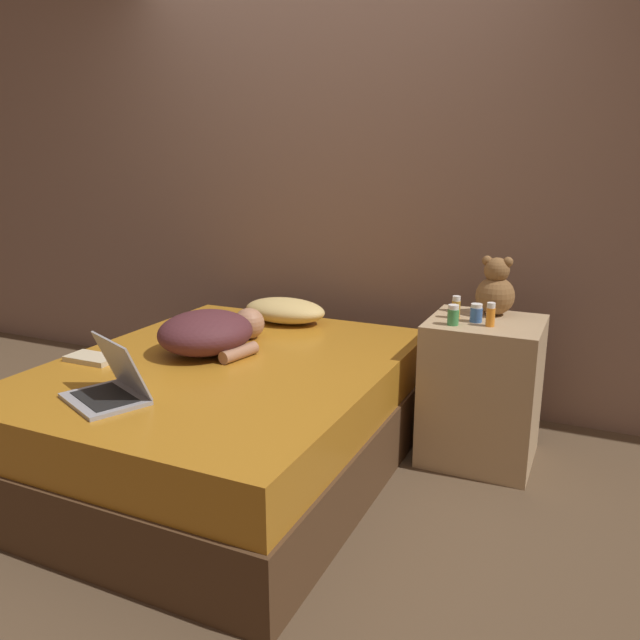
{
  "coord_description": "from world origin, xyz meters",
  "views": [
    {
      "loc": [
        1.51,
        -2.26,
        1.42
      ],
      "look_at": [
        0.37,
        0.23,
        0.7
      ],
      "focal_mm": 35.0,
      "sensor_mm": 36.0,
      "label": 1
    }
  ],
  "objects_px": {
    "bottle_blue": "(476,313)",
    "bottle_orange": "(491,315)",
    "laptop": "(111,386)",
    "book": "(92,358)",
    "bottle_green": "(453,315)",
    "bottle_amber": "(456,307)",
    "person_lying": "(210,332)",
    "teddy_bear": "(495,289)",
    "pillow": "(285,310)"
  },
  "relations": [
    {
      "from": "bottle_green",
      "to": "bottle_orange",
      "type": "relative_size",
      "value": 0.86
    },
    {
      "from": "teddy_bear",
      "to": "book",
      "type": "xyz_separation_m",
      "value": [
        -1.62,
        -0.96,
        -0.28
      ]
    },
    {
      "from": "laptop",
      "to": "book",
      "type": "height_order",
      "value": "laptop"
    },
    {
      "from": "person_lying",
      "to": "bottle_green",
      "type": "xyz_separation_m",
      "value": [
        1.07,
        0.35,
        0.12
      ]
    },
    {
      "from": "person_lying",
      "to": "bottle_green",
      "type": "height_order",
      "value": "bottle_green"
    },
    {
      "from": "bottle_amber",
      "to": "person_lying",
      "type": "bearing_deg",
      "value": -155.83
    },
    {
      "from": "book",
      "to": "laptop",
      "type": "bearing_deg",
      "value": -37.72
    },
    {
      "from": "bottle_orange",
      "to": "bottle_amber",
      "type": "bearing_deg",
      "value": 155.07
    },
    {
      "from": "book",
      "to": "bottle_orange",
      "type": "bearing_deg",
      "value": 24.31
    },
    {
      "from": "pillow",
      "to": "bottle_green",
      "type": "distance_m",
      "value": 1.05
    },
    {
      "from": "person_lying",
      "to": "bottle_amber",
      "type": "distance_m",
      "value": 1.16
    },
    {
      "from": "pillow",
      "to": "bottle_amber",
      "type": "relative_size",
      "value": 4.48
    },
    {
      "from": "teddy_bear",
      "to": "bottle_green",
      "type": "distance_m",
      "value": 0.31
    },
    {
      "from": "teddy_bear",
      "to": "bottle_orange",
      "type": "height_order",
      "value": "teddy_bear"
    },
    {
      "from": "bottle_blue",
      "to": "book",
      "type": "distance_m",
      "value": 1.76
    },
    {
      "from": "person_lying",
      "to": "book",
      "type": "distance_m",
      "value": 0.54
    },
    {
      "from": "book",
      "to": "bottle_amber",
      "type": "bearing_deg",
      "value": 29.23
    },
    {
      "from": "pillow",
      "to": "book",
      "type": "relative_size",
      "value": 2.04
    },
    {
      "from": "bottle_blue",
      "to": "bottle_orange",
      "type": "bearing_deg",
      "value": -34.3
    },
    {
      "from": "bottle_blue",
      "to": "bottle_green",
      "type": "distance_m",
      "value": 0.13
    },
    {
      "from": "pillow",
      "to": "bottle_orange",
      "type": "distance_m",
      "value": 1.19
    },
    {
      "from": "bottle_green",
      "to": "bottle_amber",
      "type": "distance_m",
      "value": 0.13
    },
    {
      "from": "teddy_bear",
      "to": "book",
      "type": "bearing_deg",
      "value": -149.17
    },
    {
      "from": "bottle_amber",
      "to": "book",
      "type": "height_order",
      "value": "bottle_amber"
    },
    {
      "from": "person_lying",
      "to": "bottle_orange",
      "type": "bearing_deg",
      "value": 29.51
    },
    {
      "from": "teddy_bear",
      "to": "bottle_amber",
      "type": "bearing_deg",
      "value": -136.2
    },
    {
      "from": "bottle_blue",
      "to": "bottle_orange",
      "type": "relative_size",
      "value": 0.79
    },
    {
      "from": "laptop",
      "to": "teddy_bear",
      "type": "bearing_deg",
      "value": 70.81
    },
    {
      "from": "laptop",
      "to": "person_lying",
      "type": "bearing_deg",
      "value": 114.05
    },
    {
      "from": "bottle_blue",
      "to": "bottle_green",
      "type": "bearing_deg",
      "value": -131.08
    },
    {
      "from": "bottle_green",
      "to": "bottle_amber",
      "type": "relative_size",
      "value": 0.88
    },
    {
      "from": "bottle_green",
      "to": "book",
      "type": "relative_size",
      "value": 0.4
    },
    {
      "from": "laptop",
      "to": "bottle_blue",
      "type": "xyz_separation_m",
      "value": [
        1.15,
        1.11,
        0.15
      ]
    },
    {
      "from": "person_lying",
      "to": "book",
      "type": "height_order",
      "value": "person_lying"
    },
    {
      "from": "teddy_bear",
      "to": "bottle_blue",
      "type": "distance_m",
      "value": 0.2
    },
    {
      "from": "pillow",
      "to": "teddy_bear",
      "type": "bearing_deg",
      "value": -0.4
    },
    {
      "from": "bottle_blue",
      "to": "book",
      "type": "height_order",
      "value": "bottle_blue"
    },
    {
      "from": "laptop",
      "to": "bottle_orange",
      "type": "distance_m",
      "value": 1.63
    },
    {
      "from": "bottle_amber",
      "to": "book",
      "type": "xyz_separation_m",
      "value": [
        -1.47,
        -0.82,
        -0.21
      ]
    },
    {
      "from": "book",
      "to": "teddy_bear",
      "type": "bearing_deg",
      "value": 30.83
    },
    {
      "from": "bottle_amber",
      "to": "laptop",
      "type": "bearing_deg",
      "value": -132.75
    },
    {
      "from": "laptop",
      "to": "book",
      "type": "distance_m",
      "value": 0.52
    },
    {
      "from": "person_lying",
      "to": "bottle_green",
      "type": "bearing_deg",
      "value": 29.65
    },
    {
      "from": "laptop",
      "to": "bottle_amber",
      "type": "height_order",
      "value": "bottle_amber"
    },
    {
      "from": "bottle_blue",
      "to": "pillow",
      "type": "bearing_deg",
      "value": 170.39
    },
    {
      "from": "bottle_green",
      "to": "bottle_amber",
      "type": "height_order",
      "value": "bottle_amber"
    },
    {
      "from": "person_lying",
      "to": "laptop",
      "type": "height_order",
      "value": "laptop"
    },
    {
      "from": "bottle_blue",
      "to": "teddy_bear",
      "type": "bearing_deg",
      "value": 73.89
    },
    {
      "from": "pillow",
      "to": "book",
      "type": "height_order",
      "value": "pillow"
    },
    {
      "from": "teddy_bear",
      "to": "bottle_green",
      "type": "xyz_separation_m",
      "value": [
        -0.13,
        -0.27,
        -0.08
      ]
    }
  ]
}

